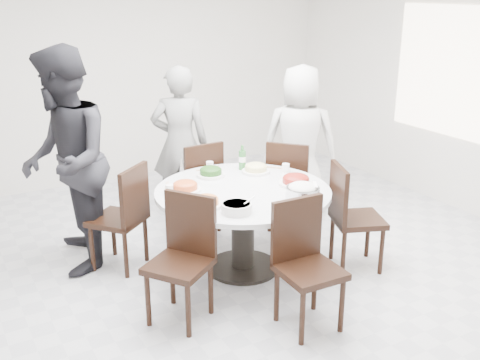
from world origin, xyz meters
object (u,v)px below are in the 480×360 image
chair_ne (290,184)px  chair_se (358,217)px  chair_n (196,186)px  chair_sw (179,263)px  rice_bowl (302,194)px  diner_right (300,142)px  dining_table (243,230)px  soup_bowl (237,208)px  diner_middle (180,143)px  chair_nw (117,217)px  beverage_bottle (242,157)px  chair_s (310,268)px  diner_left (66,162)px

chair_ne → chair_se: (0.02, -1.01, 0.00)m
chair_n → chair_se: bearing=118.9°
chair_sw → rice_bowl: 1.14m
diner_right → dining_table: bearing=73.1°
chair_se → soup_bowl: chair_se is taller
diner_middle → rice_bowl: size_ratio=6.01×
chair_nw → beverage_bottle: (1.20, -0.11, 0.39)m
chair_sw → diner_right: size_ratio=0.58×
beverage_bottle → chair_se: bearing=-56.4°
chair_se → rice_bowl: (-0.62, -0.02, 0.33)m
diner_right → diner_middle: diner_middle is taller
chair_nw → diner_right: diner_right is taller
chair_ne → diner_middle: 1.24m
chair_n → chair_s: same height
dining_table → diner_left: (-1.27, 0.80, 0.60)m
dining_table → chair_s: chair_s is taller
chair_nw → diner_right: size_ratio=0.58×
dining_table → beverage_bottle: (0.27, 0.48, 0.49)m
chair_ne → chair_se: 1.01m
chair_nw → chair_s: size_ratio=1.00×
dining_table → diner_middle: diner_middle is taller
chair_se → diner_left: 2.56m
dining_table → chair_se: bearing=-27.1°
chair_n → chair_sw: same height
chair_ne → diner_left: 2.23m
chair_se → diner_middle: 2.07m
chair_n → chair_nw: (-0.95, -0.39, 0.00)m
chair_ne → rice_bowl: bearing=106.9°
diner_right → diner_middle: 1.27m
diner_left → rice_bowl: 2.02m
chair_sw → chair_se: 1.71m
diner_middle → soup_bowl: (-0.33, -1.80, -0.03)m
chair_s → chair_se: size_ratio=1.00×
chair_n → chair_ne: bearing=150.7°
chair_sw → chair_n: bearing=115.1°
diner_left → soup_bowl: 1.57m
soup_bowl → chair_ne: bearing=39.4°
dining_table → diner_right: bearing=34.8°
diner_right → chair_ne: bearing=80.5°
chair_sw → diner_right: (1.99, 1.28, 0.34)m
chair_sw → chair_s: (0.78, -0.55, 0.00)m
chair_nw → chair_sw: size_ratio=1.00×
beverage_bottle → soup_bowl: bearing=-122.4°
rice_bowl → soup_bowl: size_ratio=1.14×
chair_se → chair_n: bearing=53.2°
chair_se → rice_bowl: chair_se is taller
chair_nw → diner_middle: 1.29m
chair_sw → diner_middle: (0.85, 1.85, 0.35)m
chair_ne → chair_se: bearing=138.4°
diner_right → diner_left: diner_left is taller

